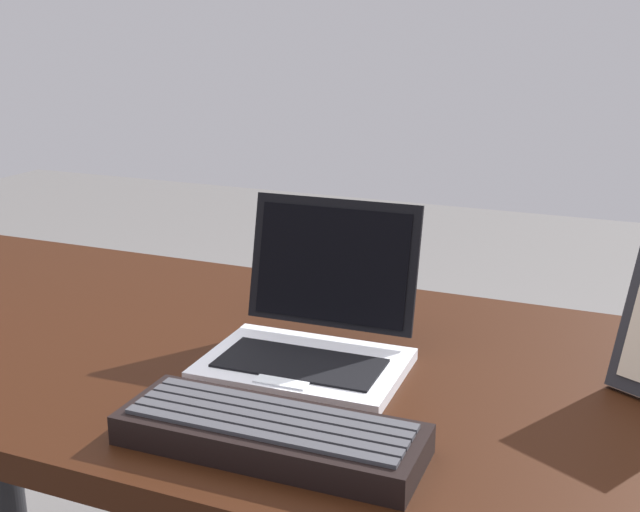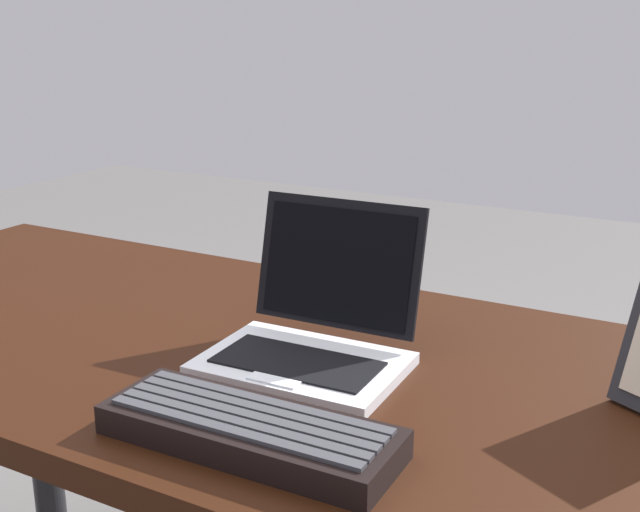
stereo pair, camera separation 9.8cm
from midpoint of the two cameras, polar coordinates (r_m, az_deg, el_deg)
The scene contains 3 objects.
desk at distance 1.11m, azimuth -0.65°, elevation -11.76°, with size 1.66×0.65×0.72m.
laptop_front at distance 1.02m, azimuth 2.29°, elevation -5.47°, with size 0.25×0.22×0.19m.
external_keyboard at distance 0.84m, azimuth -1.61°, elevation -12.32°, with size 0.32×0.12×0.04m.
Camera 2 is at (0.52, -0.83, 1.14)m, focal length 45.19 mm.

